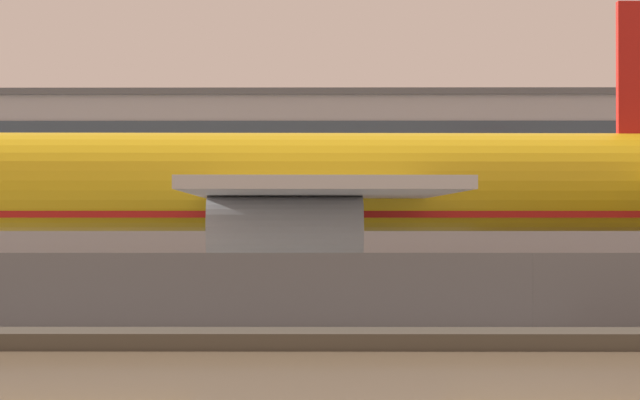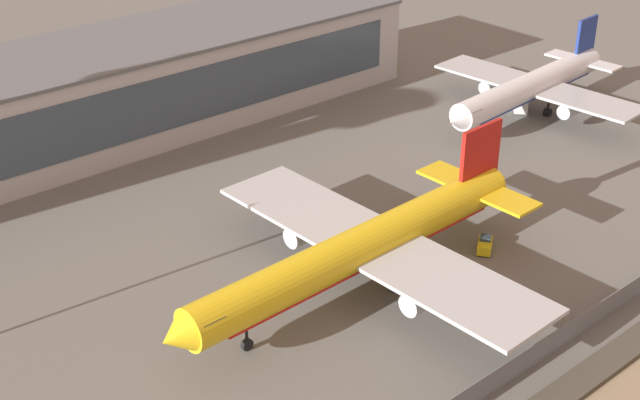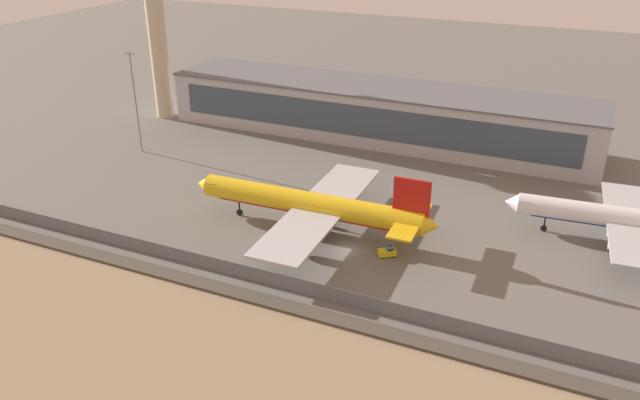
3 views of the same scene
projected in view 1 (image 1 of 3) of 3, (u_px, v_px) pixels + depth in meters
name	position (u px, v px, depth m)	size (l,w,h in m)	color
ground_plane	(484.00, 308.00, 65.15)	(500.00, 500.00, 0.00)	#66635E
shoreline_seawall	(554.00, 339.00, 44.65)	(320.00, 3.00, 0.50)	#474238
perimeter_fence	(533.00, 294.00, 49.17)	(280.00, 0.10, 2.70)	slate
cargo_jet_yellow	(283.00, 186.00, 69.88)	(50.21, 43.12, 14.07)	yellow
terminal_building	(221.00, 183.00, 125.60)	(114.62, 22.29, 13.93)	#B2B2B7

